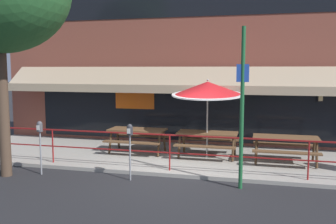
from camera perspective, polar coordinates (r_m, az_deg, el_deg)
name	(u,v)px	position (r m, az deg, el deg)	size (l,w,h in m)	color
ground_plane	(167,177)	(9.77, -0.18, -9.90)	(120.00, 120.00, 0.00)	#232326
patio_deck	(183,157)	(11.64, 2.30, -6.94)	(15.00, 4.00, 0.10)	#9E998E
restaurant_building	(197,41)	(13.53, 4.37, 10.67)	(15.00, 1.60, 7.53)	brown
patio_railing	(170,144)	(9.86, 0.26, -4.96)	(13.84, 0.04, 0.97)	maroon
picnic_table_left	(137,134)	(12.00, -4.68, -3.34)	(1.80, 1.42, 0.76)	brown
picnic_table_centre	(207,137)	(11.42, 6.01, -3.87)	(1.80, 1.42, 0.76)	brown
picnic_table_right	(285,142)	(11.12, 17.47, -4.43)	(1.80, 1.42, 0.76)	brown
patio_umbrella_centre	(208,89)	(11.19, 6.06, 3.52)	(2.14, 2.14, 2.38)	#B7B2A8
parking_meter_near	(40,131)	(10.32, -18.95, -2.83)	(0.15, 0.16, 1.42)	gray
parking_meter_far	(130,135)	(9.29, -5.84, -3.51)	(0.15, 0.16, 1.42)	gray
street_sign_pole	(242,107)	(8.67, 11.22, 0.80)	(0.28, 0.09, 3.72)	#1E6033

